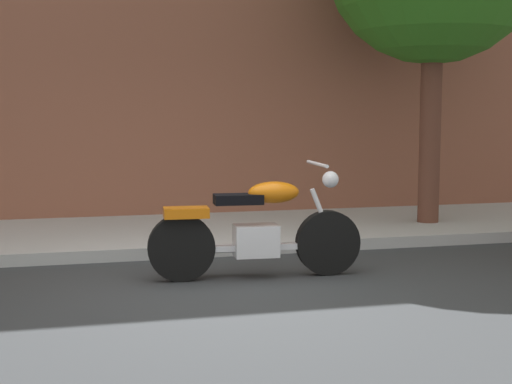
% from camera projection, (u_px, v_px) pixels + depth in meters
% --- Properties ---
extents(ground_plane, '(60.00, 60.00, 0.00)m').
position_uv_depth(ground_plane, '(224.00, 293.00, 6.82)').
color(ground_plane, '#303335').
extents(sidewalk, '(23.14, 2.68, 0.14)m').
position_uv_depth(sidewalk, '(178.00, 233.00, 9.70)').
color(sidewalk, '#AEAEAE').
rests_on(sidewalk, ground).
extents(motorcycle, '(2.17, 0.70, 1.16)m').
position_uv_depth(motorcycle, '(256.00, 231.00, 7.39)').
color(motorcycle, black).
rests_on(motorcycle, ground).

